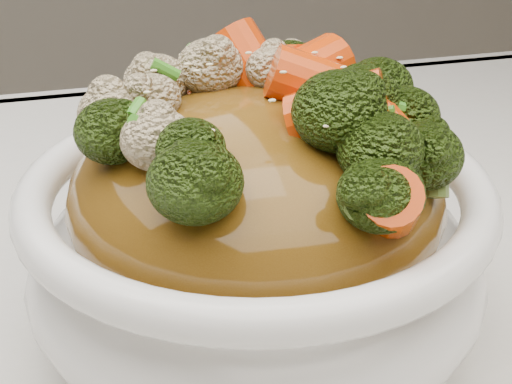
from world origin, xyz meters
name	(u,v)px	position (x,y,z in m)	size (l,w,h in m)	color
bowl	(256,253)	(0.03, 0.05, 0.79)	(0.21, 0.21, 0.08)	white
sauce_base	(256,198)	(0.03, 0.05, 0.82)	(0.16, 0.16, 0.09)	#5E3C10
carrots	(256,67)	(0.03, 0.05, 0.88)	(0.16, 0.16, 0.05)	#D93F07
broccoli	(256,70)	(0.03, 0.05, 0.88)	(0.16, 0.16, 0.04)	black
cauliflower	(256,74)	(0.03, 0.05, 0.88)	(0.16, 0.16, 0.03)	#C8B388
scallions	(256,65)	(0.03, 0.05, 0.88)	(0.12, 0.12, 0.02)	#37841E
sesame_seeds	(256,65)	(0.03, 0.05, 0.88)	(0.15, 0.15, 0.01)	#F6E9AF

